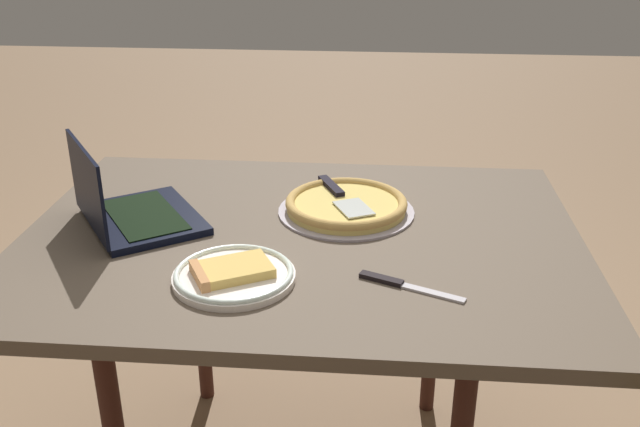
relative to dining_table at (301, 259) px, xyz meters
The scene contains 5 objects.
dining_table is the anchor object (origin of this frame).
laptop 0.42m from the dining_table, ahead, with size 0.37×0.38×0.21m.
pizza_plate 0.27m from the dining_table, 63.69° to the left, with size 0.25×0.25×0.04m.
pizza_tray 0.18m from the dining_table, 127.39° to the right, with size 0.34×0.34×0.04m.
table_knife 0.33m from the dining_table, 135.33° to the left, with size 0.21×0.11×0.01m.
Camera 1 is at (-0.17, 1.46, 1.49)m, focal length 39.56 mm.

